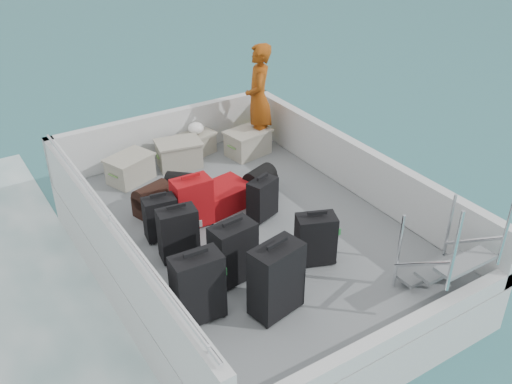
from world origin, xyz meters
TOP-DOWN VIEW (x-y plane):
  - ground at (0.00, 0.00)m, footprint 160.00×160.00m
  - ferry_hull at (0.00, 0.00)m, footprint 3.60×5.00m
  - deck at (0.00, 0.00)m, footprint 3.30×4.70m
  - deck_fittings at (0.35, -0.32)m, footprint 3.60×5.00m
  - suitcase_0 at (-1.29, -1.12)m, footprint 0.51×0.30m
  - suitcase_1 at (-1.02, -0.11)m, footprint 0.47×0.31m
  - suitcase_2 at (-1.02, 0.37)m, footprint 0.41×0.28m
  - suitcase_3 at (-0.59, -1.45)m, footprint 0.57×0.40m
  - suitcase_4 at (-0.69, -0.78)m, footprint 0.51×0.33m
  - suitcase_5 at (-0.57, 0.42)m, footprint 0.48×0.30m
  - suitcase_6 at (0.25, -1.00)m, footprint 0.50×0.41m
  - suitcase_7 at (0.26, 0.10)m, footprint 0.44×0.34m
  - suitcase_8 at (-0.08, 0.61)m, footprint 0.84×0.62m
  - duffel_0 at (-0.88, 0.95)m, footprint 0.52×0.42m
  - duffel_1 at (-0.41, 1.02)m, footprint 0.53×0.52m
  - duffel_2 at (0.53, 0.59)m, footprint 0.50×0.43m
  - crate_0 at (-0.80, 1.92)m, footprint 0.70×0.59m
  - crate_1 at (-0.01, 1.97)m, footprint 0.69×0.54m
  - crate_2 at (0.40, 2.20)m, footprint 0.58×0.46m
  - crate_3 at (1.06, 1.75)m, footprint 0.68×0.52m
  - yellow_bag at (1.45, 2.18)m, footprint 0.28×0.26m
  - white_bag at (0.40, 2.20)m, footprint 0.24×0.24m
  - passenger at (1.30, 1.83)m, footprint 0.66×0.74m

SIDE VIEW (x-z plane):
  - ground at x=0.00m, z-range 0.00..0.00m
  - ferry_hull at x=0.00m, z-range 0.00..0.60m
  - deck at x=0.00m, z-range 0.60..0.62m
  - yellow_bag at x=1.45m, z-range 0.62..0.84m
  - suitcase_8 at x=-0.08m, z-range 0.62..0.92m
  - crate_2 at x=0.40m, z-range 0.62..0.93m
  - duffel_0 at x=-0.88m, z-range 0.62..0.94m
  - duffel_1 at x=-0.41m, z-range 0.62..0.94m
  - duffel_2 at x=0.53m, z-range 0.62..0.94m
  - crate_0 at x=-0.80m, z-range 0.62..0.98m
  - crate_1 at x=-0.01m, z-range 0.62..0.99m
  - crate_3 at x=1.06m, z-range 0.62..0.99m
  - suitcase_7 at x=0.26m, z-range 0.62..1.17m
  - suitcase_2 at x=-1.02m, z-range 0.62..1.18m
  - suitcase_6 at x=0.25m, z-range 0.62..1.23m
  - suitcase_1 at x=-1.02m, z-range 0.62..1.27m
  - suitcase_5 at x=-0.57m, z-range 0.62..1.27m
  - suitcase_4 at x=-0.69m, z-range 0.62..1.33m
  - deck_fittings at x=0.35m, z-range 0.54..1.44m
  - suitcase_0 at x=-1.29m, z-range 0.62..1.38m
  - suitcase_3 at x=-0.59m, z-range 0.62..1.41m
  - white_bag at x=0.40m, z-range 0.93..1.11m
  - passenger at x=1.30m, z-range 0.62..2.31m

